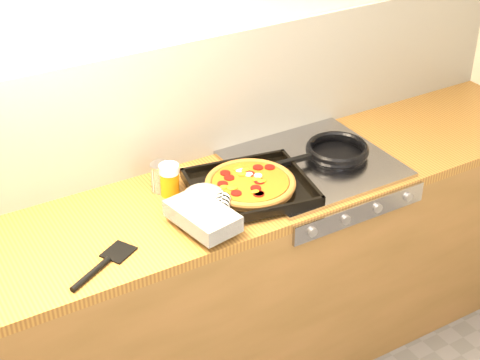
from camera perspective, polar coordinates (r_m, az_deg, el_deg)
room_shell at (r=2.83m, az=-4.94°, el=5.72°), size 3.20×3.20×3.20m
counter_run at (r=3.00m, az=-1.85°, el=-8.50°), size 3.20×0.62×0.90m
stovetop at (r=2.94m, az=5.69°, el=1.25°), size 0.60×0.56×0.02m
pizza_on_tray at (r=2.67m, az=-0.26°, el=-0.93°), size 0.60×0.48×0.07m
frying_pan at (r=2.97m, az=7.45°, el=2.23°), size 0.43×0.27×0.04m
tomato_can at (r=2.75m, az=-6.13°, el=0.23°), size 0.09×0.09×0.11m
juice_glass at (r=2.72m, az=-5.49°, el=0.03°), size 0.08×0.08×0.12m
wooden_spoon at (r=2.90m, az=-2.67°, el=1.08°), size 0.30×0.11×0.02m
black_spatula at (r=2.42m, az=-10.60°, el=-6.47°), size 0.27×0.18×0.02m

